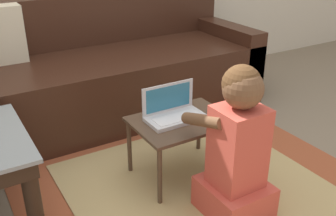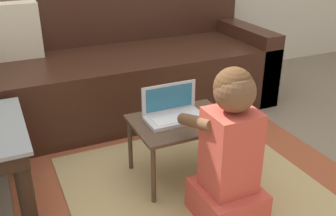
# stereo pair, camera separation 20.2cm
# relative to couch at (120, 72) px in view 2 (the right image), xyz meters

# --- Properties ---
(ground_plane) EXTENTS (16.00, 16.00, 0.00)m
(ground_plane) POSITION_rel_couch_xyz_m (-0.10, -0.97, -0.29)
(ground_plane) COLOR #7F705B
(area_rug) EXTENTS (1.73, 1.80, 0.01)m
(area_rug) POSITION_rel_couch_xyz_m (0.01, -1.18, -0.28)
(area_rug) COLOR #9E4C2D
(area_rug) RESTS_ON ground_plane
(couch) EXTENTS (2.15, 0.84, 0.81)m
(couch) POSITION_rel_couch_xyz_m (0.00, 0.00, 0.00)
(couch) COLOR #381E14
(couch) RESTS_ON ground_plane
(laptop_desk) EXTENTS (0.51, 0.38, 0.33)m
(laptop_desk) POSITION_rel_couch_xyz_m (0.01, -0.98, 0.01)
(laptop_desk) COLOR #4C3828
(laptop_desk) RESTS_ON ground_plane
(laptop) EXTENTS (0.30, 0.16, 0.18)m
(laptop) POSITION_rel_couch_xyz_m (-0.02, -0.95, 0.08)
(laptop) COLOR silver
(laptop) RESTS_ON laptop_desk
(computer_mouse) EXTENTS (0.06, 0.10, 0.04)m
(computer_mouse) POSITION_rel_couch_xyz_m (0.20, -1.03, 0.07)
(computer_mouse) COLOR #234CB2
(computer_mouse) RESTS_ON laptop_desk
(person_seated) EXTENTS (0.28, 0.43, 0.74)m
(person_seated) POSITION_rel_couch_xyz_m (0.05, -1.37, 0.05)
(person_seated) COLOR #CC4C3D
(person_seated) RESTS_ON ground_plane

